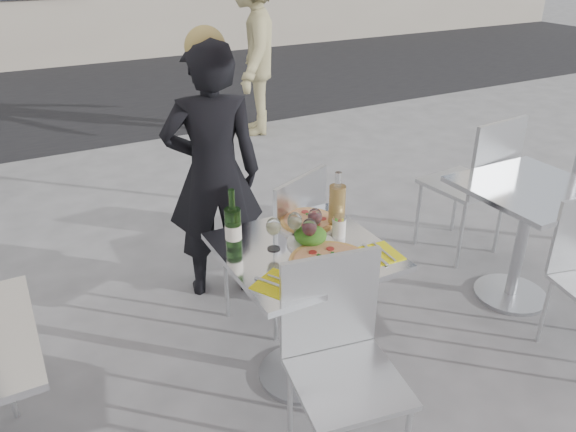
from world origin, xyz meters
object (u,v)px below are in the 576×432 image
wineglass_white_a (274,228)px  side_table_right (526,219)px  side_chair_rfar (478,176)px  sugar_shaker (339,226)px  chair_near (339,350)px  wineglass_white_b (295,222)px  wineglass_red_b (315,218)px  napkin_left (279,284)px  chair_far (284,236)px  pizza_far (308,222)px  napkin_right (378,254)px  main_table (303,287)px  carafe (337,206)px  pizza_near (330,263)px  pedestrian_b (252,48)px  wine_bottle (233,227)px  wineglass_red_a (309,228)px  salad_plate (311,237)px  woman_diner (213,174)px

wineglass_white_a → side_table_right: bearing=-2.2°
side_chair_rfar → sugar_shaker: side_chair_rfar is taller
chair_near → side_chair_rfar: (1.72, 0.98, 0.05)m
wineglass_white_b → wineglass_red_b: bearing=-3.8°
wineglass_white_b → napkin_left: (-0.22, -0.27, -0.11)m
chair_far → wineglass_white_b: size_ratio=5.93×
pizza_far → napkin_right: bearing=-71.3°
main_table → napkin_right: size_ratio=3.74×
chair_near → main_table: bearing=87.9°
main_table → wineglass_white_b: wineglass_white_b is taller
chair_far → pizza_far: size_ratio=3.04×
wineglass_white_b → carafe: bearing=8.7°
pizza_near → wineglass_white_b: bearing=100.2°
chair_far → pedestrian_b: (1.34, 3.27, 0.38)m
wineglass_white_b → side_chair_rfar: bearing=15.5°
pedestrian_b → napkin_right: 4.12m
chair_near → carafe: bearing=68.8°
side_chair_rfar → napkin_right: (-1.35, -0.72, 0.16)m
chair_near → wine_bottle: size_ratio=3.12×
side_table_right → chair_near: (-1.60, -0.46, 0.01)m
main_table → pizza_far: bearing=55.7°
chair_far → chair_near: bearing=51.6°
wine_bottle → napkin_left: (0.05, -0.35, -0.11)m
chair_far → side_chair_rfar: side_chair_rfar is taller
main_table → pedestrian_b: size_ratio=0.40×
pizza_far → wineglass_white_a: 0.30m
chair_near → napkin_right: size_ratio=4.59×
main_table → wineglass_white_b: bearing=99.2°
wineglass_red_a → wine_bottle: bearing=150.8°
napkin_right → main_table: bearing=146.7°
sugar_shaker → wineglass_white_b: bearing=169.2°
chair_far → pizza_near: 0.68m
wineglass_red_b → wineglass_white_b: bearing=176.2°
salad_plate → wineglass_white_a: wineglass_white_a is taller
side_table_right → wineglass_red_b: bearing=177.6°
side_table_right → side_chair_rfar: 0.54m
sugar_shaker → wineglass_red_b: size_ratio=0.68×
carafe → napkin_left: bearing=-146.7°
chair_near → side_chair_rfar: side_chair_rfar is taller
woman_diner → napkin_left: woman_diner is taller
pizza_far → chair_far: bearing=88.5°
chair_far → woman_diner: woman_diner is taller
side_table_right → sugar_shaker: bearing=178.9°
main_table → woman_diner: size_ratio=0.48×
wine_bottle → wineglass_white_a: (0.16, -0.08, -0.00)m
salad_plate → wineglass_red_a: (-0.03, -0.04, 0.07)m
side_chair_rfar → wineglass_red_a: side_chair_rfar is taller
side_chair_rfar → wineglass_white_b: size_ratio=6.39×
salad_plate → napkin_right: bearing=-45.7°
wineglass_red_a → main_table: bearing=130.8°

